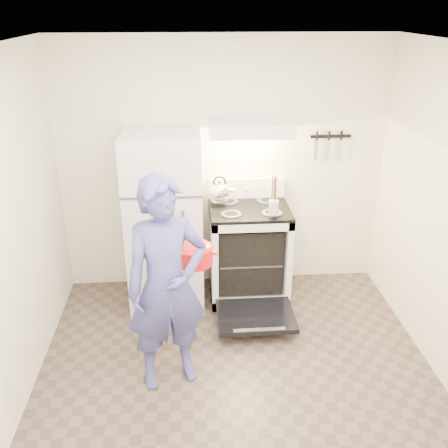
{
  "coord_description": "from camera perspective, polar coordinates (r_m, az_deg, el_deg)",
  "views": [
    {
      "loc": [
        -0.34,
        -2.9,
        2.75
      ],
      "look_at": [
        -0.05,
        1.0,
        1.0
      ],
      "focal_mm": 40.0,
      "sensor_mm": 36.0,
      "label": 1
    }
  ],
  "objects": [
    {
      "name": "tea_kettle",
      "position": [
        4.8,
        -0.51,
        3.88
      ],
      "size": [
        0.23,
        0.19,
        0.28
      ],
      "primitive_type": null,
      "color": "silver",
      "rests_on": "cooktop"
    },
    {
      "name": "utensil_jar",
      "position": [
        4.54,
        5.68,
        1.92
      ],
      "size": [
        0.11,
        0.11,
        0.13
      ],
      "primitive_type": "cylinder",
      "rotation": [
        0.0,
        0.0,
        -0.22
      ],
      "color": "silver",
      "rests_on": "cooktop"
    },
    {
      "name": "pizza_stone",
      "position": [
        4.93,
        2.64,
        -3.66
      ],
      "size": [
        0.35,
        0.35,
        0.02
      ],
      "primitive_type": "cylinder",
      "color": "#8B694A",
      "rests_on": "oven_rack"
    },
    {
      "name": "oven_rack",
      "position": [
        4.98,
        2.82,
        -3.57
      ],
      "size": [
        0.6,
        0.52,
        0.01
      ],
      "primitive_type": "cube",
      "color": "slate",
      "rests_on": "stove_body"
    },
    {
      "name": "range_hood",
      "position": [
        4.6,
        3.03,
        11.03
      ],
      "size": [
        0.76,
        0.5,
        0.12
      ],
      "primitive_type": "cube",
      "color": "white",
      "rests_on": "back_wall"
    },
    {
      "name": "stove_body",
      "position": [
        4.97,
        2.82,
        -3.36
      ],
      "size": [
        0.76,
        0.65,
        0.92
      ],
      "primitive_type": "cube",
      "color": "white",
      "rests_on": "floor"
    },
    {
      "name": "cooktop",
      "position": [
        4.77,
        2.94,
        1.71
      ],
      "size": [
        0.76,
        0.65,
        0.03
      ],
      "primitive_type": "cube",
      "color": "black",
      "rests_on": "stove_body"
    },
    {
      "name": "backsplash",
      "position": [
        4.99,
        2.57,
        4.17
      ],
      "size": [
        0.76,
        0.07,
        0.2
      ],
      "primitive_type": "cube",
      "color": "white",
      "rests_on": "cooktop"
    },
    {
      "name": "dutch_oven",
      "position": [
        4.0,
        -3.47,
        -3.59
      ],
      "size": [
        0.37,
        0.3,
        0.24
      ],
      "primitive_type": null,
      "color": "red",
      "rests_on": "person"
    },
    {
      "name": "knife_strip",
      "position": [
        5.03,
        12.1,
        9.78
      ],
      "size": [
        0.4,
        0.02,
        0.03
      ],
      "primitive_type": "cube",
      "color": "black",
      "rests_on": "back_wall"
    },
    {
      "name": "person",
      "position": [
        3.7,
        -6.56,
        -7.03
      ],
      "size": [
        0.71,
        0.57,
        1.69
      ],
      "primitive_type": "imported",
      "rotation": [
        0.0,
        0.0,
        0.3
      ],
      "color": "navy",
      "rests_on": "floor"
    },
    {
      "name": "refrigerator",
      "position": [
        4.75,
        -6.79,
        0.36
      ],
      "size": [
        0.7,
        0.7,
        1.7
      ],
      "primitive_type": "cube",
      "color": "white",
      "rests_on": "floor"
    },
    {
      "name": "floor",
      "position": [
        4.01,
        1.87,
        -19.21
      ],
      "size": [
        3.6,
        3.6,
        0.0
      ],
      "primitive_type": "plane",
      "color": "brown",
      "rests_on": "ground"
    },
    {
      "name": "back_wall",
      "position": [
        4.94,
        -0.11,
        6.45
      ],
      "size": [
        3.2,
        0.02,
        2.5
      ],
      "primitive_type": "cube",
      "color": "beige",
      "rests_on": "ground"
    },
    {
      "name": "oven_door",
      "position": [
        4.63,
        3.62,
        -10.44
      ],
      "size": [
        0.7,
        0.54,
        0.04
      ],
      "primitive_type": "cube",
      "color": "black",
      "rests_on": "floor"
    }
  ]
}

